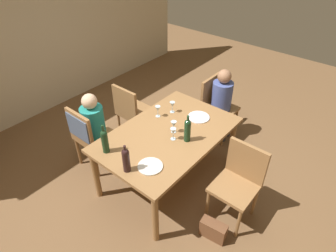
{
  "coord_description": "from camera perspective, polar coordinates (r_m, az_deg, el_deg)",
  "views": [
    {
      "loc": [
        -2.03,
        -1.69,
        2.82
      ],
      "look_at": [
        0.0,
        0.0,
        0.85
      ],
      "focal_mm": 30.91,
      "sensor_mm": 36.0,
      "label": 1
    }
  ],
  "objects": [
    {
      "name": "dinner_plate_guest_left",
      "position": [
        3.63,
        6.07,
        1.74
      ],
      "size": [
        0.27,
        0.27,
        0.01
      ],
      "primitive_type": "cylinder",
      "color": "white",
      "rests_on": "dining_table"
    },
    {
      "name": "wine_bottle_tall_green",
      "position": [
        2.84,
        -8.28,
        -6.52
      ],
      "size": [
        0.08,
        0.08,
        0.32
      ],
      "color": "black",
      "rests_on": "dining_table"
    },
    {
      "name": "ground_plane",
      "position": [
        3.87,
        0.0,
        -10.1
      ],
      "size": [
        10.0,
        10.0,
        0.0
      ],
      "primitive_type": "plane",
      "color": "brown"
    },
    {
      "name": "wine_glass_far",
      "position": [
        3.31,
        1.13,
        0.28
      ],
      "size": [
        0.07,
        0.07,
        0.15
      ],
      "color": "silver",
      "rests_on": "dining_table"
    },
    {
      "name": "chair_far_left",
      "position": [
        3.76,
        -15.78,
        -1.22
      ],
      "size": [
        0.46,
        0.44,
        0.92
      ],
      "rotation": [
        0.0,
        0.0,
        -1.57
      ],
      "color": "olive",
      "rests_on": "ground_plane"
    },
    {
      "name": "wine_glass_near_left",
      "position": [
        3.58,
        -2.02,
        3.33
      ],
      "size": [
        0.07,
        0.07,
        0.15
      ],
      "color": "silver",
      "rests_on": "dining_table"
    },
    {
      "name": "handbag",
      "position": [
        3.28,
        8.92,
        -19.58
      ],
      "size": [
        0.16,
        0.29,
        0.22
      ],
      "primitive_type": "cube",
      "rotation": [
        0.0,
        0.0,
        1.7
      ],
      "color": "brown",
      "rests_on": "ground_plane"
    },
    {
      "name": "person_man_bearded",
      "position": [
        4.25,
        10.8,
        5.13
      ],
      "size": [
        0.29,
        0.33,
        1.1
      ],
      "rotation": [
        0.0,
        0.0,
        3.14
      ],
      "color": "#33333D",
      "rests_on": "ground_plane"
    },
    {
      "name": "person_woman_host",
      "position": [
        3.8,
        -14.11,
        0.29
      ],
      "size": [
        0.33,
        0.28,
        1.09
      ],
      "rotation": [
        0.0,
        0.0,
        -1.57
      ],
      "color": "#33333D",
      "rests_on": "ground_plane"
    },
    {
      "name": "wine_bottle_short_olive",
      "position": [
        3.09,
        -12.37,
        -2.81
      ],
      "size": [
        0.07,
        0.07,
        0.35
      ],
      "color": "#19381E",
      "rests_on": "dining_table"
    },
    {
      "name": "dinner_plate_host",
      "position": [
        2.95,
        -3.52,
        -7.93
      ],
      "size": [
        0.26,
        0.26,
        0.01
      ],
      "primitive_type": "cylinder",
      "color": "silver",
      "rests_on": "dining_table"
    },
    {
      "name": "chair_far_right",
      "position": [
        4.17,
        -7.18,
        3.17
      ],
      "size": [
        0.44,
        0.44,
        0.92
      ],
      "rotation": [
        0.0,
        0.0,
        -1.57
      ],
      "color": "olive",
      "rests_on": "ground_plane"
    },
    {
      "name": "rear_room_partition",
      "position": [
        5.09,
        -25.54,
        16.55
      ],
      "size": [
        6.4,
        0.12,
        2.7
      ],
      "primitive_type": "cube",
      "color": "beige",
      "rests_on": "ground_plane"
    },
    {
      "name": "dining_table",
      "position": [
        3.41,
        0.0,
        -2.43
      ],
      "size": [
        1.66,
        1.07,
        0.75
      ],
      "color": "olive",
      "rests_on": "ground_plane"
    },
    {
      "name": "wine_glass_centre",
      "position": [
        3.21,
        1.04,
        -1.11
      ],
      "size": [
        0.07,
        0.07,
        0.15
      ],
      "color": "silver",
      "rests_on": "dining_table"
    },
    {
      "name": "wine_glass_near_right",
      "position": [
        3.66,
        0.87,
        4.17
      ],
      "size": [
        0.07,
        0.07,
        0.15
      ],
      "color": "silver",
      "rests_on": "dining_table"
    },
    {
      "name": "wine_bottle_dark_red",
      "position": [
        3.17,
        3.86,
        -0.71
      ],
      "size": [
        0.07,
        0.07,
        0.33
      ],
      "color": "#19381E",
      "rests_on": "dining_table"
    },
    {
      "name": "chair_near",
      "position": [
        3.21,
        13.88,
        -10.03
      ],
      "size": [
        0.44,
        0.44,
        0.92
      ],
      "rotation": [
        0.0,
        0.0,
        1.57
      ],
      "color": "olive",
      "rests_on": "ground_plane"
    },
    {
      "name": "chair_right_end",
      "position": [
        4.35,
        9.37,
        4.47
      ],
      "size": [
        0.44,
        0.44,
        0.92
      ],
      "rotation": [
        0.0,
        0.0,
        3.14
      ],
      "color": "olive",
      "rests_on": "ground_plane"
    }
  ]
}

